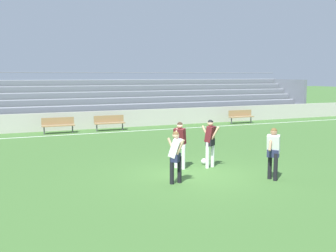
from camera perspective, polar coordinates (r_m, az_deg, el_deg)
ground_plane at (r=13.45m, az=4.03°, el=-6.87°), size 160.00×160.00×0.00m
field_line_sideline at (r=23.22m, az=-7.88°, el=-0.89°), size 44.00×0.12×0.01m
sideline_wall at (r=25.01m, az=-9.06°, el=0.92°), size 48.00×0.16×1.08m
bleacher_stand at (r=28.86m, az=-3.50°, el=3.85°), size 26.09×4.44×3.49m
bench_near_bin at (r=23.32m, az=-15.43°, el=0.30°), size 1.80×0.40×0.90m
bench_far_right at (r=27.63m, az=10.37°, el=1.51°), size 1.80×0.40×0.90m
bench_near_wall_gap at (r=23.88m, az=-8.38°, el=0.65°), size 1.80×0.40×0.90m
player_dark_dropping_back at (r=14.23m, az=6.06°, el=-1.87°), size 0.49×0.65×1.72m
player_dark_overlapping at (r=14.02m, az=1.70°, el=-2.15°), size 0.68×0.48×1.66m
player_white_on_ball at (r=12.93m, az=14.82°, el=-3.21°), size 0.68×0.50×1.66m
player_white_trailing_run at (r=12.10m, az=1.12°, el=-3.86°), size 0.54×0.62×1.61m
soccer_ball at (r=14.88m, az=5.18°, el=-5.06°), size 0.22×0.22×0.22m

